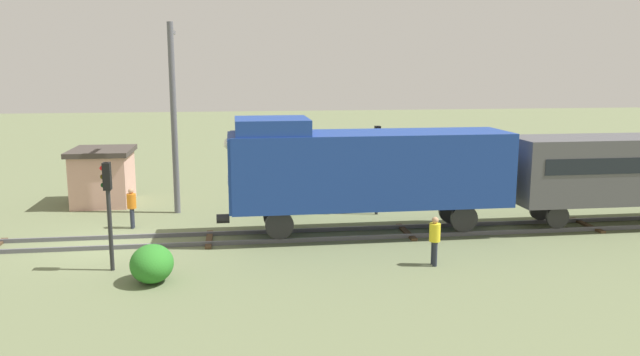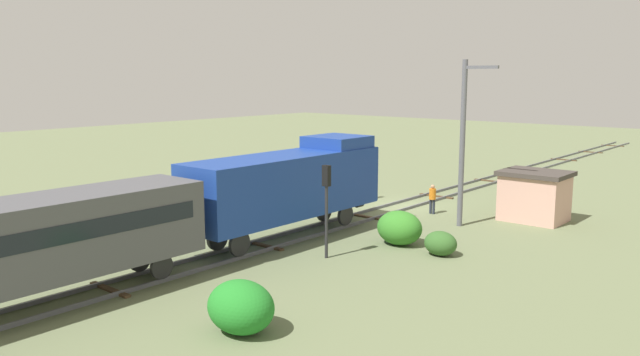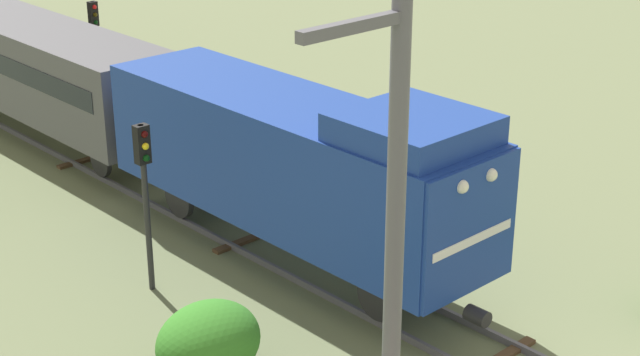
{
  "view_description": "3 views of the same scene",
  "coord_description": "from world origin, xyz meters",
  "px_view_note": "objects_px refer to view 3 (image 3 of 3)",
  "views": [
    {
      "loc": [
        23.94,
        4.99,
        6.72
      ],
      "look_at": [
        -0.07,
        8.37,
        2.36
      ],
      "focal_mm": 35.0,
      "sensor_mm": 36.0,
      "label": 1
    },
    {
      "loc": [
        -20.13,
        31.65,
        7.79
      ],
      "look_at": [
        0.1,
        7.76,
        2.7
      ],
      "focal_mm": 35.0,
      "sensor_mm": 36.0,
      "label": 2
    },
    {
      "loc": [
        -14.38,
        -6.17,
        11.11
      ],
      "look_at": [
        -0.43,
        8.84,
        2.77
      ],
      "focal_mm": 55.0,
      "sensor_mm": 36.0,
      "label": 3
    }
  ],
  "objects_px": {
    "locomotive": "(296,158)",
    "passenger_car_leading": "(29,60)",
    "traffic_signal_far": "(95,31)",
    "traffic_signal_mid": "(145,177)",
    "catenary_mast": "(391,268)",
    "worker_by_signal": "(371,166)"
  },
  "relations": [
    {
      "from": "locomotive",
      "to": "worker_by_signal",
      "type": "relative_size",
      "value": 6.82
    },
    {
      "from": "locomotive",
      "to": "passenger_car_leading",
      "type": "relative_size",
      "value": 0.83
    },
    {
      "from": "worker_by_signal",
      "to": "passenger_car_leading",
      "type": "bearing_deg",
      "value": -179.78
    },
    {
      "from": "worker_by_signal",
      "to": "catenary_mast",
      "type": "distance_m",
      "value": 13.64
    },
    {
      "from": "locomotive",
      "to": "worker_by_signal",
      "type": "distance_m",
      "value": 4.82
    },
    {
      "from": "locomotive",
      "to": "traffic_signal_far",
      "type": "xyz_separation_m",
      "value": [
        3.6,
        15.2,
        -0.21
      ]
    },
    {
      "from": "locomotive",
      "to": "passenger_car_leading",
      "type": "height_order",
      "value": "locomotive"
    },
    {
      "from": "passenger_car_leading",
      "to": "traffic_signal_far",
      "type": "relative_size",
      "value": 3.83
    },
    {
      "from": "passenger_car_leading",
      "to": "locomotive",
      "type": "bearing_deg",
      "value": -90.0
    },
    {
      "from": "traffic_signal_far",
      "to": "worker_by_signal",
      "type": "relative_size",
      "value": 2.15
    },
    {
      "from": "locomotive",
      "to": "passenger_car_leading",
      "type": "xyz_separation_m",
      "value": [
        0.0,
        13.34,
        -0.25
      ]
    },
    {
      "from": "traffic_signal_mid",
      "to": "traffic_signal_far",
      "type": "xyz_separation_m",
      "value": [
        7.0,
        13.89,
        -0.28
      ]
    },
    {
      "from": "traffic_signal_mid",
      "to": "catenary_mast",
      "type": "distance_m",
      "value": 9.41
    },
    {
      "from": "locomotive",
      "to": "passenger_car_leading",
      "type": "distance_m",
      "value": 13.34
    },
    {
      "from": "traffic_signal_mid",
      "to": "passenger_car_leading",
      "type": "bearing_deg",
      "value": 74.22
    },
    {
      "from": "traffic_signal_mid",
      "to": "catenary_mast",
      "type": "relative_size",
      "value": 0.47
    },
    {
      "from": "catenary_mast",
      "to": "locomotive",
      "type": "bearing_deg",
      "value": 57.01
    },
    {
      "from": "locomotive",
      "to": "worker_by_signal",
      "type": "xyz_separation_m",
      "value": [
        4.2,
        1.56,
        -1.78
      ]
    },
    {
      "from": "traffic_signal_far",
      "to": "catenary_mast",
      "type": "bearing_deg",
      "value": -110.64
    },
    {
      "from": "traffic_signal_mid",
      "to": "worker_by_signal",
      "type": "distance_m",
      "value": 7.82
    },
    {
      "from": "traffic_signal_mid",
      "to": "worker_by_signal",
      "type": "relative_size",
      "value": 2.4
    },
    {
      "from": "catenary_mast",
      "to": "passenger_car_leading",
      "type": "bearing_deg",
      "value": 76.54
    }
  ]
}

